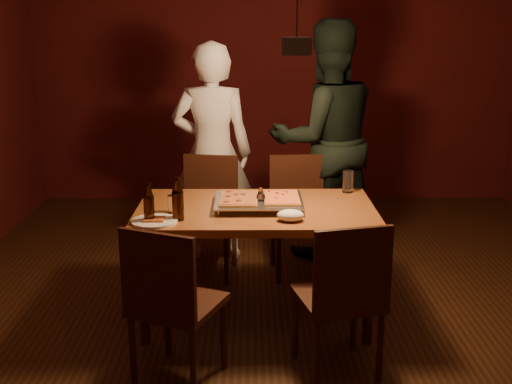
{
  "coord_description": "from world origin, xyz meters",
  "views": [
    {
      "loc": [
        -0.26,
        -3.76,
        1.9
      ],
      "look_at": [
        -0.23,
        0.12,
        0.85
      ],
      "focal_mm": 45.0,
      "sensor_mm": 36.0,
      "label": 1
    }
  ],
  "objects_px": {
    "chair_far_right": "(298,203)",
    "chair_near_right": "(344,286)",
    "diner_white": "(212,153)",
    "dining_table": "(256,218)",
    "chair_near_left": "(169,292)",
    "pendant_lamp": "(297,44)",
    "diner_dark": "(325,141)",
    "chair_far_left": "(209,204)",
    "beer_bottle_b": "(178,199)",
    "pizza_tray": "(259,203)",
    "beer_bottle_a": "(149,203)",
    "plate_slice": "(154,221)"
  },
  "relations": [
    {
      "from": "chair_far_right",
      "to": "chair_near_right",
      "type": "height_order",
      "value": "same"
    },
    {
      "from": "chair_near_right",
      "to": "diner_white",
      "type": "distance_m",
      "value": 2.06
    },
    {
      "from": "dining_table",
      "to": "chair_near_left",
      "type": "distance_m",
      "value": 0.95
    },
    {
      "from": "dining_table",
      "to": "chair_far_right",
      "type": "height_order",
      "value": "chair_far_right"
    },
    {
      "from": "chair_near_right",
      "to": "pendant_lamp",
      "type": "bearing_deg",
      "value": 95.97
    },
    {
      "from": "diner_dark",
      "to": "chair_far_left",
      "type": "bearing_deg",
      "value": 8.7
    },
    {
      "from": "chair_far_left",
      "to": "beer_bottle_b",
      "type": "relative_size",
      "value": 1.85
    },
    {
      "from": "dining_table",
      "to": "pizza_tray",
      "type": "relative_size",
      "value": 2.73
    },
    {
      "from": "dining_table",
      "to": "diner_dark",
      "type": "bearing_deg",
      "value": 64.54
    },
    {
      "from": "dining_table",
      "to": "pizza_tray",
      "type": "xyz_separation_m",
      "value": [
        0.02,
        0.01,
        0.1
      ]
    },
    {
      "from": "chair_near_right",
      "to": "diner_dark",
      "type": "bearing_deg",
      "value": 72.9
    },
    {
      "from": "dining_table",
      "to": "pizza_tray",
      "type": "distance_m",
      "value": 0.1
    },
    {
      "from": "beer_bottle_a",
      "to": "chair_near_left",
      "type": "bearing_deg",
      "value": -71.61
    },
    {
      "from": "chair_far_left",
      "to": "chair_near_left",
      "type": "bearing_deg",
      "value": 94.63
    },
    {
      "from": "diner_dark",
      "to": "pizza_tray",
      "type": "bearing_deg",
      "value": 51.32
    },
    {
      "from": "chair_far_right",
      "to": "pizza_tray",
      "type": "height_order",
      "value": "chair_far_right"
    },
    {
      "from": "pizza_tray",
      "to": "beer_bottle_a",
      "type": "relative_size",
      "value": 2.31
    },
    {
      "from": "chair_far_left",
      "to": "plate_slice",
      "type": "bearing_deg",
      "value": 85.96
    },
    {
      "from": "chair_near_right",
      "to": "plate_slice",
      "type": "height_order",
      "value": "chair_near_right"
    },
    {
      "from": "dining_table",
      "to": "pizza_tray",
      "type": "height_order",
      "value": "pizza_tray"
    },
    {
      "from": "chair_far_left",
      "to": "beer_bottle_a",
      "type": "bearing_deg",
      "value": 84.57
    },
    {
      "from": "dining_table",
      "to": "pizza_tray",
      "type": "bearing_deg",
      "value": 30.01
    },
    {
      "from": "pizza_tray",
      "to": "diner_dark",
      "type": "height_order",
      "value": "diner_dark"
    },
    {
      "from": "dining_table",
      "to": "chair_near_right",
      "type": "distance_m",
      "value": 0.89
    },
    {
      "from": "dining_table",
      "to": "chair_near_right",
      "type": "bearing_deg",
      "value": -58.6
    },
    {
      "from": "chair_near_left",
      "to": "beer_bottle_b",
      "type": "relative_size",
      "value": 2.1
    },
    {
      "from": "chair_near_right",
      "to": "diner_white",
      "type": "height_order",
      "value": "diner_white"
    },
    {
      "from": "chair_near_left",
      "to": "plate_slice",
      "type": "xyz_separation_m",
      "value": [
        -0.14,
        0.51,
        0.22
      ]
    },
    {
      "from": "chair_far_right",
      "to": "plate_slice",
      "type": "height_order",
      "value": "chair_far_right"
    },
    {
      "from": "chair_near_left",
      "to": "beer_bottle_b",
      "type": "distance_m",
      "value": 0.66
    },
    {
      "from": "beer_bottle_a",
      "to": "diner_white",
      "type": "bearing_deg",
      "value": 78.79
    },
    {
      "from": "chair_near_right",
      "to": "diner_white",
      "type": "bearing_deg",
      "value": 99.25
    },
    {
      "from": "plate_slice",
      "to": "beer_bottle_a",
      "type": "bearing_deg",
      "value": 174.36
    },
    {
      "from": "chair_near_left",
      "to": "beer_bottle_a",
      "type": "xyz_separation_m",
      "value": [
        -0.17,
        0.51,
        0.33
      ]
    },
    {
      "from": "pizza_tray",
      "to": "dining_table",
      "type": "bearing_deg",
      "value": -149.58
    },
    {
      "from": "chair_near_right",
      "to": "dining_table",
      "type": "bearing_deg",
      "value": 107.49
    },
    {
      "from": "dining_table",
      "to": "chair_far_left",
      "type": "bearing_deg",
      "value": 113.65
    },
    {
      "from": "chair_far_right",
      "to": "diner_dark",
      "type": "xyz_separation_m",
      "value": [
        0.24,
        0.38,
        0.42
      ]
    },
    {
      "from": "chair_near_left",
      "to": "diner_white",
      "type": "distance_m",
      "value": 1.97
    },
    {
      "from": "chair_far_left",
      "to": "diner_white",
      "type": "relative_size",
      "value": 0.28
    },
    {
      "from": "pizza_tray",
      "to": "chair_near_right",
      "type": "bearing_deg",
      "value": -59.47
    },
    {
      "from": "chair_far_right",
      "to": "plate_slice",
      "type": "distance_m",
      "value": 1.47
    },
    {
      "from": "beer_bottle_b",
      "to": "diner_dark",
      "type": "relative_size",
      "value": 0.14
    },
    {
      "from": "chair_far_right",
      "to": "beer_bottle_b",
      "type": "distance_m",
      "value": 1.38
    },
    {
      "from": "pendant_lamp",
      "to": "diner_white",
      "type": "bearing_deg",
      "value": 114.77
    },
    {
      "from": "dining_table",
      "to": "chair_far_right",
      "type": "xyz_separation_m",
      "value": [
        0.33,
        0.82,
        -0.14
      ]
    },
    {
      "from": "chair_near_left",
      "to": "beer_bottle_b",
      "type": "height_order",
      "value": "beer_bottle_b"
    },
    {
      "from": "chair_far_left",
      "to": "diner_dark",
      "type": "bearing_deg",
      "value": -149.52
    },
    {
      "from": "chair_far_right",
      "to": "beer_bottle_b",
      "type": "relative_size",
      "value": 1.85
    },
    {
      "from": "beer_bottle_b",
      "to": "pizza_tray",
      "type": "bearing_deg",
      "value": 29.41
    }
  ]
}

